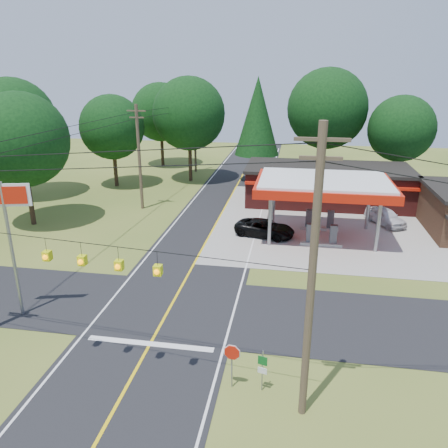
% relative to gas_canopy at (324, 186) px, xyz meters
% --- Properties ---
extents(ground, '(120.00, 120.00, 0.00)m').
position_rel_gas_canopy_xyz_m(ground, '(-9.00, -13.00, -4.27)').
color(ground, '#475D21').
rests_on(ground, ground).
extents(main_highway, '(8.00, 120.00, 0.02)m').
position_rel_gas_canopy_xyz_m(main_highway, '(-9.00, -13.00, -4.26)').
color(main_highway, black).
rests_on(main_highway, ground).
extents(cross_road, '(70.00, 7.00, 0.02)m').
position_rel_gas_canopy_xyz_m(cross_road, '(-9.00, -13.00, -4.25)').
color(cross_road, black).
rests_on(cross_road, ground).
extents(lane_center_yellow, '(0.15, 110.00, 0.00)m').
position_rel_gas_canopy_xyz_m(lane_center_yellow, '(-9.00, -13.00, -4.24)').
color(lane_center_yellow, yellow).
rests_on(lane_center_yellow, main_highway).
extents(gas_canopy, '(10.60, 7.40, 4.88)m').
position_rel_gas_canopy_xyz_m(gas_canopy, '(0.00, 0.00, 0.00)').
color(gas_canopy, gray).
rests_on(gas_canopy, ground).
extents(convenience_store, '(16.40, 7.55, 3.80)m').
position_rel_gas_canopy_xyz_m(convenience_store, '(1.00, 9.98, -2.35)').
color(convenience_store, '#561A18').
rests_on(convenience_store, ground).
extents(utility_pole_near_right, '(1.80, 0.30, 11.50)m').
position_rel_gas_canopy_xyz_m(utility_pole_near_right, '(-1.50, -20.00, 1.69)').
color(utility_pole_near_right, '#473828').
rests_on(utility_pole_near_right, ground).
extents(utility_pole_far_left, '(1.80, 0.30, 10.00)m').
position_rel_gas_canopy_xyz_m(utility_pole_far_left, '(-17.00, 5.00, 0.93)').
color(utility_pole_far_left, '#473828').
rests_on(utility_pole_far_left, ground).
extents(utility_pole_north, '(0.30, 0.30, 9.50)m').
position_rel_gas_canopy_xyz_m(utility_pole_north, '(-15.50, 22.00, 0.48)').
color(utility_pole_north, '#473828').
rests_on(utility_pole_north, ground).
extents(overhead_beacons, '(17.04, 2.04, 1.03)m').
position_rel_gas_canopy_xyz_m(overhead_beacons, '(-10.00, -19.00, 1.95)').
color(overhead_beacons, black).
rests_on(overhead_beacons, ground).
extents(treeline_backdrop, '(70.27, 51.59, 13.30)m').
position_rel_gas_canopy_xyz_m(treeline_backdrop, '(-8.18, 11.01, 3.22)').
color(treeline_backdrop, '#332316').
rests_on(treeline_backdrop, ground).
extents(suv_car, '(5.91, 5.91, 1.35)m').
position_rel_gas_canopy_xyz_m(suv_car, '(-4.50, -0.60, -3.59)').
color(suv_car, black).
rests_on(suv_car, ground).
extents(sedan_car, '(5.76, 5.76, 1.45)m').
position_rel_gas_canopy_xyz_m(sedan_car, '(5.80, 4.00, -3.54)').
color(sedan_car, silver).
rests_on(sedan_car, ground).
extents(big_stop_sign, '(2.77, 0.77, 7.64)m').
position_rel_gas_canopy_xyz_m(big_stop_sign, '(-17.00, -15.01, 1.50)').
color(big_stop_sign, gray).
rests_on(big_stop_sign, ground).
extents(octagonal_stop_sign, '(0.76, 0.14, 2.15)m').
position_rel_gas_canopy_xyz_m(octagonal_stop_sign, '(-4.50, -19.01, -2.68)').
color(octagonal_stop_sign, gray).
rests_on(octagonal_stop_sign, ground).
extents(route_sign_post, '(0.40, 0.14, 1.99)m').
position_rel_gas_canopy_xyz_m(route_sign_post, '(-3.20, -19.02, -3.09)').
color(route_sign_post, gray).
rests_on(route_sign_post, ground).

